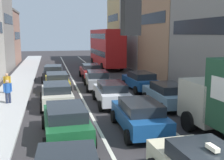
# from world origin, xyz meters

# --- Properties ---
(sidewalk_left) EXTENTS (2.60, 64.00, 0.14)m
(sidewalk_left) POSITION_xyz_m (-6.70, 20.00, 0.07)
(sidewalk_left) COLOR #B4B4B4
(sidewalk_left) RESTS_ON ground
(lane_stripe_left) EXTENTS (0.16, 60.00, 0.01)m
(lane_stripe_left) POSITION_xyz_m (-1.70, 20.00, 0.01)
(lane_stripe_left) COLOR silver
(lane_stripe_left) RESTS_ON ground
(lane_stripe_right) EXTENTS (0.16, 60.00, 0.01)m
(lane_stripe_right) POSITION_xyz_m (1.70, 20.00, 0.01)
(lane_stripe_right) COLOR silver
(lane_stripe_right) RESTS_ON ground
(building_row_right) EXTENTS (7.20, 43.90, 13.06)m
(building_row_right) POSITION_xyz_m (9.90, 23.68, 5.63)
(building_row_right) COLOR tan
(building_row_right) RESTS_ON ground
(traffic_light_pole) EXTENTS (3.58, 0.38, 5.50)m
(traffic_light_pole) POSITION_xyz_m (-4.45, -0.59, 3.82)
(traffic_light_pole) COLOR #2D2D33
(traffic_light_pole) RESTS_ON ground
(sedan_centre_lane_second) EXTENTS (2.15, 4.34, 1.49)m
(sedan_centre_lane_second) POSITION_xyz_m (0.13, 6.77, 0.80)
(sedan_centre_lane_second) COLOR #194C8C
(sedan_centre_lane_second) RESTS_ON ground
(wagon_left_lane_second) EXTENTS (2.19, 4.36, 1.49)m
(wagon_left_lane_second) POSITION_xyz_m (-3.28, 6.66, 0.80)
(wagon_left_lane_second) COLOR #19592D
(wagon_left_lane_second) RESTS_ON ground
(hatchback_centre_lane_third) EXTENTS (2.19, 4.37, 1.49)m
(hatchback_centre_lane_third) POSITION_xyz_m (-0.07, 11.90, 0.80)
(hatchback_centre_lane_third) COLOR silver
(hatchback_centre_lane_third) RESTS_ON ground
(sedan_left_lane_third) EXTENTS (2.14, 4.34, 1.49)m
(sedan_left_lane_third) POSITION_xyz_m (-3.52, 12.27, 0.80)
(sedan_left_lane_third) COLOR beige
(sedan_left_lane_third) RESTS_ON ground
(coupe_centre_lane_fourth) EXTENTS (2.29, 4.41, 1.49)m
(coupe_centre_lane_fourth) POSITION_xyz_m (-0.04, 17.34, 0.80)
(coupe_centre_lane_fourth) COLOR gray
(coupe_centre_lane_fourth) RESTS_ON ground
(sedan_left_lane_fourth) EXTENTS (2.12, 4.33, 1.49)m
(sedan_left_lane_fourth) POSITION_xyz_m (-3.36, 16.96, 0.80)
(sedan_left_lane_fourth) COLOR #B29319
(sedan_left_lane_fourth) RESTS_ON ground
(sedan_centre_lane_fifth) EXTENTS (2.07, 4.31, 1.49)m
(sedan_centre_lane_fifth) POSITION_xyz_m (0.18, 22.65, 0.80)
(sedan_centre_lane_fifth) COLOR #A51E1E
(sedan_centre_lane_fifth) RESTS_ON ground
(sedan_left_lane_fifth) EXTENTS (2.26, 4.40, 1.49)m
(sedan_left_lane_fifth) POSITION_xyz_m (-3.56, 22.29, 0.80)
(sedan_left_lane_fifth) COLOR black
(sedan_left_lane_fifth) RESTS_ON ground
(sedan_right_lane_behind_truck) EXTENTS (2.10, 4.32, 1.49)m
(sedan_right_lane_behind_truck) POSITION_xyz_m (3.24, 10.64, 0.80)
(sedan_right_lane_behind_truck) COLOR #759EB7
(sedan_right_lane_behind_truck) RESTS_ON ground
(wagon_right_lane_far) EXTENTS (2.22, 4.38, 1.49)m
(wagon_right_lane_far) POSITION_xyz_m (3.25, 15.85, 0.80)
(wagon_right_lane_far) COLOR #194C8C
(wagon_right_lane_far) RESTS_ON ground
(bus_mid_queue_primary) EXTENTS (2.96, 10.55, 5.06)m
(bus_mid_queue_primary) POSITION_xyz_m (3.59, 31.19, 2.83)
(bus_mid_queue_primary) COLOR #B21919
(bus_mid_queue_primary) RESTS_ON ground
(pedestrian_near_kerb) EXTENTS (0.51, 0.34, 1.66)m
(pedestrian_near_kerb) POSITION_xyz_m (-6.56, 13.22, 0.95)
(pedestrian_near_kerb) COLOR #262D47
(pedestrian_near_kerb) RESTS_ON ground
(pedestrian_far_sidewalk) EXTENTS (0.54, 0.34, 1.66)m
(pedestrian_far_sidewalk) POSITION_xyz_m (-7.01, 16.33, 0.95)
(pedestrian_far_sidewalk) COLOR #262D47
(pedestrian_far_sidewalk) RESTS_ON ground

